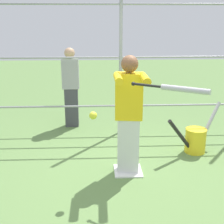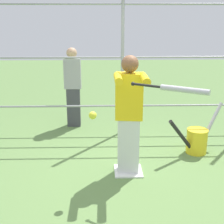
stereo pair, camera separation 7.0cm
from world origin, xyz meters
name	(u,v)px [view 2 (the right image)]	position (x,y,z in m)	size (l,w,h in m)	color
ground_plane	(128,171)	(0.00, 0.00, 0.00)	(24.00, 24.00, 0.00)	#608447
home_plate	(128,171)	(0.00, 0.00, 0.01)	(0.40, 0.40, 0.02)	white
fence_backstop	(122,57)	(0.00, -1.60, 1.45)	(4.90, 0.06, 2.90)	#939399
batter	(129,112)	(0.00, 0.02, 0.91)	(0.43, 0.60, 1.69)	silver
baseball_bat_swinging	(178,89)	(-0.46, 0.77, 1.41)	(0.79, 0.57, 0.07)	black
softball_in_flight	(93,115)	(0.48, 0.49, 1.02)	(0.10, 0.10, 0.10)	yellow
bat_bucket	(197,140)	(-1.18, -0.64, 0.23)	(1.07, 0.71, 0.77)	yellow
bystander_behind_fence	(73,86)	(0.96, -2.02, 0.83)	(0.33, 0.20, 1.59)	#3F3F47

